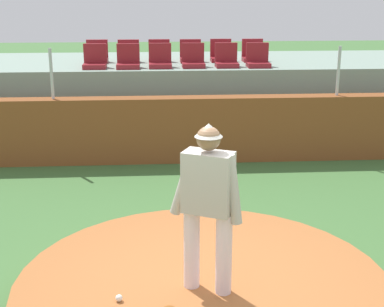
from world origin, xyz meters
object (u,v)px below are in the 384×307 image
(baseball, at_px, (119,298))
(stadium_chair_2, at_px, (160,60))
(stadium_chair_0, at_px, (95,61))
(stadium_chair_10, at_px, (221,54))
(stadium_chair_11, at_px, (253,54))
(pitcher, at_px, (208,197))
(stadium_chair_5, at_px, (258,59))
(stadium_chair_8, at_px, (159,55))
(stadium_chair_7, at_px, (129,55))
(stadium_chair_9, at_px, (191,55))
(stadium_chair_3, at_px, (193,60))
(stadium_chair_1, at_px, (128,61))
(stadium_chair_4, at_px, (226,59))
(stadium_chair_6, at_px, (97,55))

(baseball, xyz_separation_m, stadium_chair_2, (0.53, 6.93, 1.54))
(stadium_chair_0, xyz_separation_m, stadium_chair_10, (2.78, 0.92, 0.00))
(stadium_chair_2, bearing_deg, stadium_chair_11, -157.70)
(stadium_chair_10, bearing_deg, pitcher, 82.42)
(stadium_chair_5, bearing_deg, stadium_chair_8, -23.71)
(stadium_chair_0, height_order, stadium_chair_11, same)
(stadium_chair_7, xyz_separation_m, stadium_chair_8, (0.69, 0.02, 0.00))
(stadium_chair_9, bearing_deg, baseball, 80.97)
(pitcher, relative_size, stadium_chair_3, 3.62)
(stadium_chair_1, relative_size, stadium_chair_2, 1.00)
(stadium_chair_4, bearing_deg, stadium_chair_8, -31.60)
(stadium_chair_10, height_order, stadium_chair_11, same)
(stadium_chair_10, bearing_deg, stadium_chair_3, 51.98)
(baseball, distance_m, stadium_chair_3, 7.21)
(stadium_chair_0, bearing_deg, pitcher, 104.67)
(pitcher, height_order, stadium_chair_0, stadium_chair_0)
(stadium_chair_5, height_order, stadium_chair_7, same)
(stadium_chair_2, bearing_deg, stadium_chair_5, 178.96)
(baseball, distance_m, stadium_chair_7, 7.94)
(stadium_chair_6, distance_m, stadium_chair_9, 2.12)
(stadium_chair_4, relative_size, stadium_chair_10, 1.00)
(stadium_chair_1, xyz_separation_m, stadium_chair_5, (2.77, 0.01, 0.00))
(stadium_chair_7, bearing_deg, stadium_chair_0, 52.40)
(baseball, xyz_separation_m, stadium_chair_11, (2.67, 7.81, 1.54))
(baseball, bearing_deg, stadium_chair_2, 85.60)
(stadium_chair_3, height_order, stadium_chair_9, same)
(stadium_chair_0, xyz_separation_m, stadium_chair_8, (1.36, 0.89, 0.00))
(stadium_chair_1, height_order, stadium_chair_2, same)
(baseball, height_order, stadium_chair_9, stadium_chair_9)
(stadium_chair_3, relative_size, stadium_chair_11, 1.00)
(stadium_chair_3, relative_size, stadium_chair_10, 1.00)
(stadium_chair_3, bearing_deg, stadium_chair_7, -31.20)
(stadium_chair_2, xyz_separation_m, stadium_chair_8, (-0.01, 0.88, 0.00))
(baseball, relative_size, stadium_chair_11, 0.15)
(stadium_chair_1, height_order, stadium_chair_3, same)
(stadium_chair_0, bearing_deg, stadium_chair_4, -179.75)
(stadium_chair_4, bearing_deg, stadium_chair_9, -50.02)
(stadium_chair_0, height_order, stadium_chair_4, same)
(stadium_chair_9, relative_size, stadium_chair_11, 1.00)
(stadium_chair_5, height_order, stadium_chair_6, same)
(stadium_chair_7, bearing_deg, stadium_chair_6, -3.04)
(pitcher, relative_size, baseball, 24.44)
(stadium_chair_8, xyz_separation_m, stadium_chair_10, (1.42, 0.02, 0.00))
(stadium_chair_1, distance_m, stadium_chair_4, 2.09)
(stadium_chair_0, relative_size, stadium_chair_3, 1.00)
(stadium_chair_8, bearing_deg, stadium_chair_10, -179.00)
(pitcher, distance_m, stadium_chair_3, 6.78)
(stadium_chair_5, bearing_deg, stadium_chair_9, -32.88)
(stadium_chair_4, bearing_deg, pitcher, 81.31)
(stadium_chair_4, bearing_deg, baseball, 74.27)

